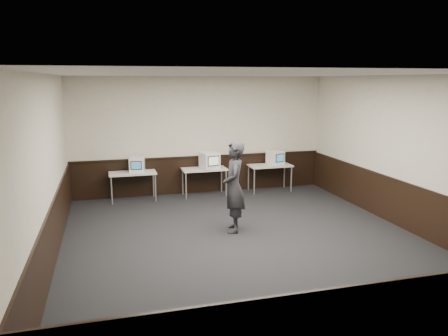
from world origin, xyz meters
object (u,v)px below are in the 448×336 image
Objects in this scene: desk_right at (270,167)px; emac_left at (137,165)px; desk_left at (133,175)px; person at (234,187)px; emac_center at (210,160)px; desk_center at (204,171)px; emac_right at (275,158)px.

emac_left is (-3.68, 0.03, 0.26)m from desk_right.
person is at bearing -57.82° from desk_left.
desk_left is 2.63× the size of emac_left.
emac_center is at bearing -178.56° from desk_right.
emac_center is (2.04, -0.04, 0.29)m from desk_left.
person is (-0.04, -2.95, 0.26)m from desk_center.
desk_right is at bearing 0.00° from desk_center.
person is at bearing -90.80° from desk_center.
desk_left is 2.06m from emac_center.
emac_right reaches higher than desk_left.
person reaches higher than desk_center.
person reaches higher than emac_left.
emac_right reaches higher than emac_left.
emac_left is 0.24× the size of person.
emac_left is (-1.78, 0.03, 0.26)m from desk_center.
person is (-1.94, -2.95, 0.26)m from desk_right.
desk_left is 2.40× the size of emac_right.
desk_center is 2.17× the size of emac_center.
person is (-2.11, -3.00, -0.00)m from emac_right.
emac_center reaches higher than desk_left.
desk_center is 2.63× the size of emac_left.
emac_center reaches higher than desk_right.
desk_left is at bearing 180.00° from desk_center.
desk_left is at bearing -133.35° from person.
desk_right is (3.80, 0.00, 0.00)m from desk_left.
desk_left and desk_right have the same top height.
emac_left reaches higher than desk_right.
person is at bearing -142.18° from emac_right.
emac_left is 0.83× the size of emac_center.
emac_center is at bearing -169.13° from person.
emac_left is (0.12, 0.03, 0.26)m from desk_left.
desk_left is 1.00× the size of desk_center.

